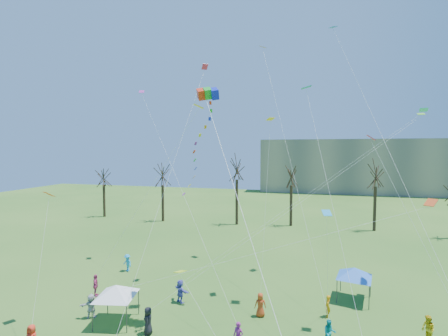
% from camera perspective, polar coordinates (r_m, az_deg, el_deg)
% --- Properties ---
extents(distant_building, '(60.00, 14.00, 15.00)m').
position_cam_1_polar(distant_building, '(97.33, 25.03, 0.32)').
color(distant_building, gray).
rests_on(distant_building, ground).
extents(bare_tree_row, '(69.51, 7.82, 11.42)m').
position_cam_1_polar(bare_tree_row, '(49.71, 12.96, -2.28)').
color(bare_tree_row, black).
rests_on(bare_tree_row, ground).
extents(big_box_kite, '(4.64, 6.78, 19.36)m').
position_cam_1_polar(big_box_kite, '(20.41, -4.10, 3.30)').
color(big_box_kite, red).
rests_on(big_box_kite, ground).
extents(canopy_tent_white, '(3.54, 3.54, 2.70)m').
position_cam_1_polar(canopy_tent_white, '(24.55, -19.13, -20.44)').
color(canopy_tent_white, '#3F3F44').
rests_on(canopy_tent_white, ground).
extents(canopy_tent_blue, '(3.47, 3.47, 2.67)m').
position_cam_1_polar(canopy_tent_blue, '(28.41, 22.74, -17.21)').
color(canopy_tent_blue, '#3F3F44').
rests_on(canopy_tent_blue, ground).
extents(festival_crowd, '(27.05, 14.14, 1.84)m').
position_cam_1_polar(festival_crowd, '(22.77, -0.80, -26.26)').
color(festival_crowd, red).
rests_on(festival_crowd, ground).
extents(small_kites_aloft, '(27.61, 20.19, 33.43)m').
position_cam_1_polar(small_kites_aloft, '(25.04, 8.47, 7.14)').
color(small_kites_aloft, '#FD4C0D').
rests_on(small_kites_aloft, ground).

